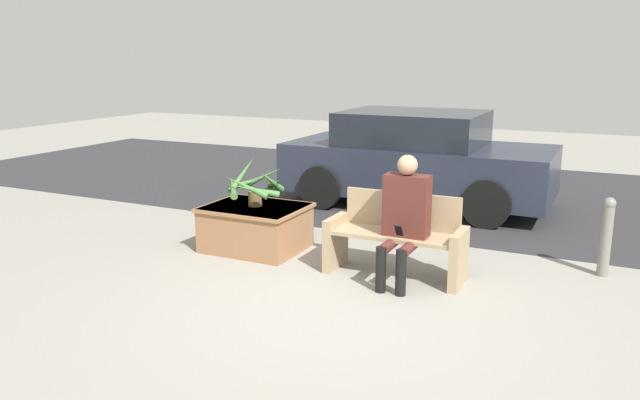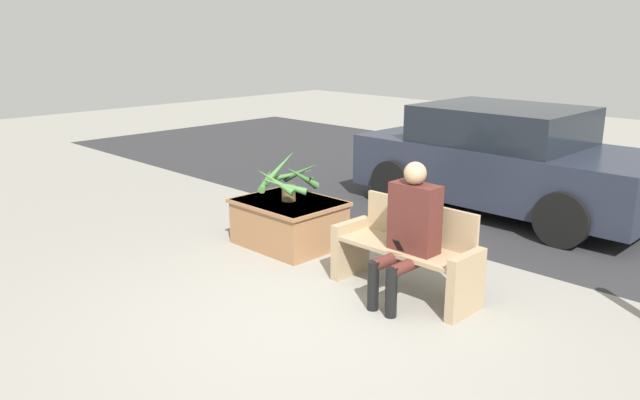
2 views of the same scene
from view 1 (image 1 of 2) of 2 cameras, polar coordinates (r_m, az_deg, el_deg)
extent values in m
plane|color=gray|center=(5.80, 1.51, -9.66)|extent=(30.00, 30.00, 0.00)
cube|color=#2D2D30|center=(10.69, 13.36, 0.63)|extent=(20.00, 6.00, 0.01)
cube|color=tan|center=(6.73, 1.43, -3.85)|extent=(0.09, 0.49, 0.57)
cube|color=tan|center=(6.32, 12.58, -5.30)|extent=(0.09, 0.49, 0.57)
cube|color=tan|center=(6.45, 6.86, -3.19)|extent=(1.25, 0.45, 0.04)
cube|color=tan|center=(6.60, 7.55, -0.92)|extent=(1.25, 0.04, 0.38)
cube|color=#51231E|center=(6.29, 7.94, -0.50)|extent=(0.45, 0.22, 0.62)
sphere|color=tan|center=(6.19, 8.00, 3.18)|extent=(0.20, 0.20, 0.20)
cylinder|color=#51231E|center=(6.22, 6.32, -4.12)|extent=(0.11, 0.44, 0.11)
cylinder|color=#51231E|center=(6.16, 8.10, -4.35)|extent=(0.11, 0.44, 0.11)
cylinder|color=black|center=(6.08, 5.58, -6.35)|extent=(0.10, 0.10, 0.45)
cylinder|color=black|center=(6.02, 7.41, -6.61)|extent=(0.10, 0.10, 0.45)
cube|color=black|center=(6.13, 7.22, -2.80)|extent=(0.07, 0.09, 0.12)
cube|color=#936642|center=(7.39, -5.90, -2.52)|extent=(1.09, 0.88, 0.53)
cube|color=#936642|center=(7.33, -5.94, -0.69)|extent=(1.14, 0.93, 0.04)
cylinder|color=brown|center=(7.31, -5.96, 0.14)|extent=(0.16, 0.16, 0.18)
cone|color=#427538|center=(7.14, -4.52, 1.75)|extent=(0.10, 0.49, 0.35)
cone|color=#427538|center=(7.33, -4.09, 1.57)|extent=(0.43, 0.43, 0.24)
cone|color=#427538|center=(7.48, -5.32, 2.07)|extent=(0.51, 0.16, 0.31)
cone|color=#427538|center=(7.52, -6.39, 1.68)|extent=(0.44, 0.42, 0.20)
cone|color=#427538|center=(7.39, -7.13, 2.33)|extent=(0.17, 0.46, 0.41)
cone|color=#427538|center=(7.26, -8.00, 1.19)|extent=(0.38, 0.47, 0.20)
cone|color=#427538|center=(7.05, -6.70, 1.20)|extent=(0.52, 0.18, 0.27)
cone|color=#427538|center=(7.03, -5.85, 0.90)|extent=(0.48, 0.37, 0.21)
cube|color=#232838|center=(9.62, 8.97, 2.92)|extent=(3.93, 1.80, 0.72)
cube|color=black|center=(9.56, 8.53, 6.55)|extent=(2.04, 1.66, 0.49)
cylinder|color=black|center=(8.53, 14.98, -0.35)|extent=(0.65, 0.18, 0.65)
cylinder|color=black|center=(10.27, 16.92, 1.75)|extent=(0.65, 0.18, 0.65)
cylinder|color=black|center=(9.28, 0.06, 1.16)|extent=(0.65, 0.18, 0.65)
cylinder|color=black|center=(10.90, 4.17, 2.91)|extent=(0.65, 0.18, 0.65)
cylinder|color=slate|center=(7.09, 24.65, -3.47)|extent=(0.12, 0.12, 0.74)
sphere|color=slate|center=(6.99, 24.96, -0.28)|extent=(0.13, 0.13, 0.13)
camera|label=2|loc=(1.95, 69.42, 9.56)|focal=35.00mm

